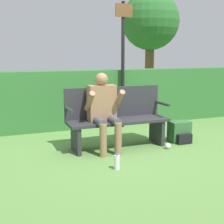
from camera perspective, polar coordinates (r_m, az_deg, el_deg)
name	(u,v)px	position (r m, az deg, el deg)	size (l,w,h in m)	color
ground_plane	(118,147)	(5.18, 1.16, -6.47)	(40.00, 40.00, 0.00)	#5B8942
hedge_back	(89,99)	(6.56, -4.25, 2.47)	(12.00, 0.44, 1.19)	#337033
park_bench	(117,118)	(5.13, 0.86, -1.06)	(1.67, 0.49, 0.98)	#2D2D33
person_seated	(104,108)	(4.89, -1.54, 0.80)	(0.57, 0.57, 1.23)	#997051
backpack	(180,132)	(5.58, 12.29, -3.63)	(0.36, 0.33, 0.36)	#336638
water_bottle	(117,162)	(4.20, 0.90, -9.14)	(0.07, 0.07, 0.22)	white
signpost	(123,58)	(6.41, 2.02, 9.82)	(0.36, 0.09, 2.53)	black
tree	(150,22)	(11.09, 7.02, 16.00)	(1.96, 1.96, 3.59)	brown
litter_crumple	(168,146)	(5.17, 10.19, -6.13)	(0.10, 0.10, 0.10)	silver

